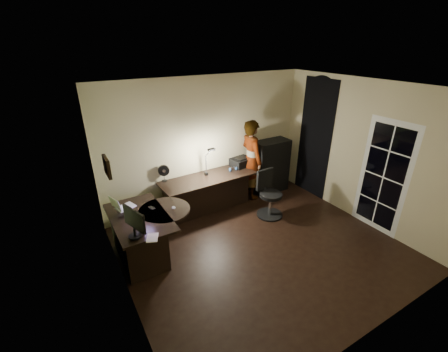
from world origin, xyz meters
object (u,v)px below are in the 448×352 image
desk_right (209,193)px  monitor (134,227)px  office_chair (271,195)px  person (251,160)px  cabinet (271,166)px  desk_left (142,237)px

desk_right → monitor: bearing=-146.6°
office_chair → desk_right: bearing=135.6°
desk_right → person: 1.22m
monitor → cabinet: bearing=3.0°
desk_right → monitor: size_ratio=4.27×
monitor → person: size_ratio=0.26×
office_chair → person: (0.14, 0.90, 0.42)m
desk_right → person: size_ratio=1.12×
desk_left → person: size_ratio=0.76×
cabinet → office_chair: size_ratio=1.30×
desk_right → monitor: (-1.85, -1.32, 0.58)m
monitor → office_chair: monitor is taller
cabinet → monitor: 3.79m
cabinet → office_chair: cabinet is taller
office_chair → person: size_ratio=0.53×
desk_right → person: (1.10, 0.05, 0.52)m
desk_right → office_chair: 1.29m
desk_left → desk_right: desk_left is taller
desk_right → cabinet: (1.66, 0.06, 0.24)m
desk_left → cabinet: (3.32, 0.86, 0.23)m
desk_right → monitor: monitor is taller
desk_right → person: person is taller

